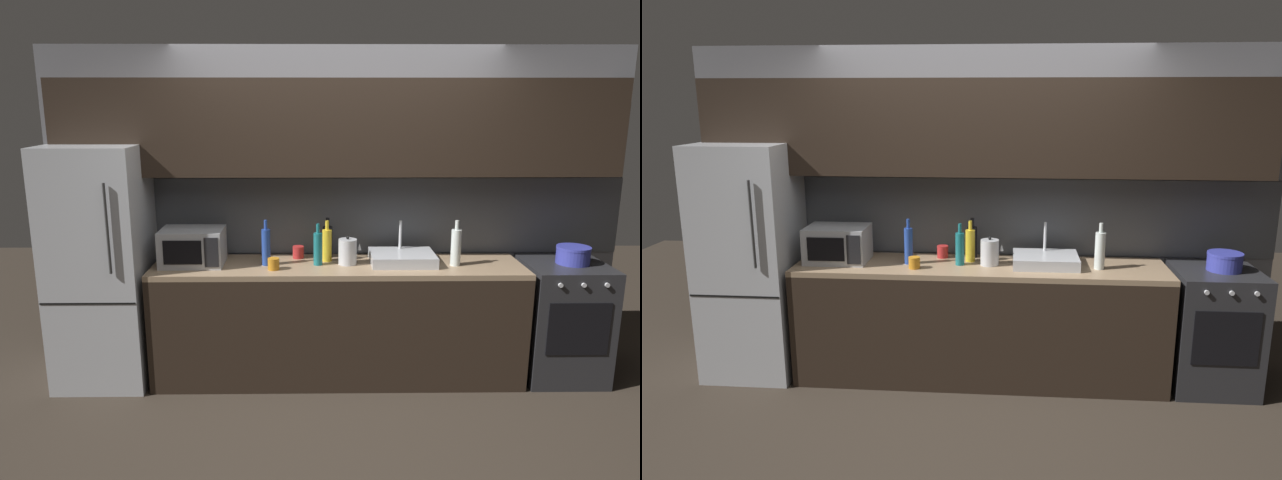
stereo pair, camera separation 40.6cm
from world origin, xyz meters
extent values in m
plane|color=#2D261E|center=(0.00, 0.00, 0.00)|extent=(10.00, 10.00, 0.00)
cube|color=slate|center=(0.00, 1.30, 1.25)|extent=(4.50, 0.10, 2.50)
cube|color=#4C4F54|center=(0.00, 1.25, 1.20)|extent=(4.50, 0.01, 0.60)
cube|color=black|center=(0.00, 1.08, 1.90)|extent=(4.14, 0.34, 0.70)
cube|color=black|center=(0.00, 0.90, 0.43)|extent=(2.76, 0.60, 0.86)
cube|color=#8C7256|center=(0.00, 0.90, 0.88)|extent=(2.76, 0.60, 0.04)
cube|color=#ADAFB5|center=(-1.76, 0.90, 0.89)|extent=(0.68, 0.66, 1.79)
cube|color=black|center=(-1.76, 0.57, 0.72)|extent=(0.67, 0.00, 0.01)
cylinder|color=#333333|center=(-1.57, 0.55, 1.25)|extent=(0.02, 0.02, 0.63)
cube|color=#232326|center=(1.72, 0.90, 0.45)|extent=(0.60, 0.60, 0.90)
cube|color=black|center=(1.72, 0.60, 0.50)|extent=(0.45, 0.01, 0.40)
cylinder|color=#B2B2B7|center=(1.56, 0.59, 0.83)|extent=(0.03, 0.02, 0.03)
cylinder|color=#B2B2B7|center=(1.72, 0.59, 0.83)|extent=(0.03, 0.02, 0.03)
cylinder|color=#B2B2B7|center=(1.89, 0.59, 0.83)|extent=(0.03, 0.02, 0.03)
cube|color=#A8AAAF|center=(-1.08, 0.92, 1.04)|extent=(0.46, 0.34, 0.27)
cube|color=black|center=(-1.12, 0.75, 1.04)|extent=(0.28, 0.01, 0.18)
cube|color=black|center=(-0.92, 0.75, 1.04)|extent=(0.10, 0.01, 0.22)
cube|color=#ADAFB5|center=(0.48, 0.93, 0.94)|extent=(0.48, 0.38, 0.08)
cylinder|color=silver|center=(0.48, 1.06, 1.09)|extent=(0.02, 0.02, 0.22)
cylinder|color=#B7BABF|center=(0.07, 0.91, 1.00)|extent=(0.14, 0.14, 0.19)
sphere|color=black|center=(0.07, 0.91, 1.10)|extent=(0.02, 0.02, 0.02)
cone|color=#B7BABF|center=(0.16, 0.91, 1.03)|extent=(0.03, 0.03, 0.05)
cylinder|color=gold|center=(-0.08, 1.00, 1.02)|extent=(0.07, 0.07, 0.24)
cylinder|color=gold|center=(-0.08, 1.00, 1.18)|extent=(0.03, 0.03, 0.07)
cylinder|color=silver|center=(0.87, 0.87, 1.04)|extent=(0.07, 0.07, 0.27)
cylinder|color=silver|center=(0.87, 0.87, 1.21)|extent=(0.03, 0.03, 0.07)
cylinder|color=#234299|center=(-0.53, 0.89, 1.04)|extent=(0.06, 0.06, 0.27)
cylinder|color=#234299|center=(-0.53, 0.89, 1.21)|extent=(0.02, 0.02, 0.07)
cylinder|color=black|center=(-0.07, 1.12, 1.02)|extent=(0.08, 0.08, 0.24)
cylinder|color=black|center=(-0.07, 1.12, 1.18)|extent=(0.03, 0.03, 0.07)
cylinder|color=#19666B|center=(-0.15, 0.89, 1.02)|extent=(0.07, 0.07, 0.24)
cylinder|color=#19666B|center=(-0.15, 0.89, 1.18)|extent=(0.03, 0.03, 0.07)
cylinder|color=#B27019|center=(-0.47, 0.77, 0.94)|extent=(0.08, 0.08, 0.09)
cylinder|color=#A82323|center=(-0.30, 1.09, 0.95)|extent=(0.09, 0.09, 0.09)
cylinder|color=#333899|center=(1.76, 0.90, 0.96)|extent=(0.24, 0.24, 0.11)
cylinder|color=#333899|center=(1.76, 0.90, 1.02)|extent=(0.25, 0.25, 0.02)
camera|label=1|loc=(-0.19, -3.38, 2.12)|focal=33.46mm
camera|label=2|loc=(0.21, -3.37, 2.12)|focal=33.46mm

